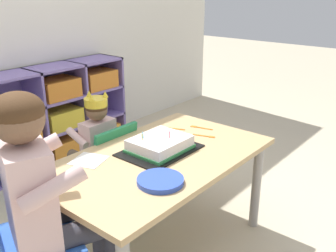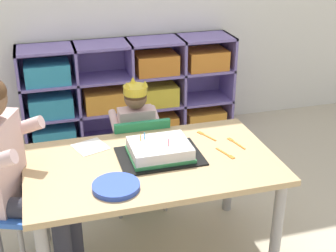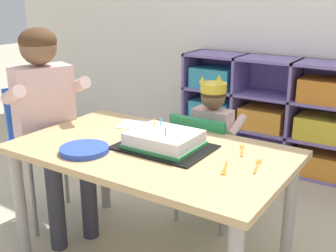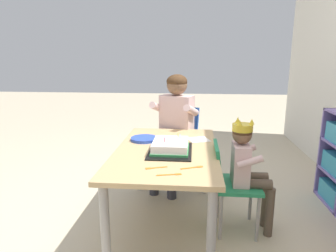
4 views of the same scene
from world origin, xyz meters
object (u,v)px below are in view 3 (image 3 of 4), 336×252
at_px(classroom_chair_blue, 206,160).
at_px(birthday_cake_on_tray, 164,141).
at_px(child_with_crown, 216,131).
at_px(classroom_chair_adult_side, 43,138).
at_px(paper_plate_stack, 84,150).
at_px(fork_at_table_front_edge, 257,165).
at_px(fork_beside_plate_stack, 242,150).
at_px(activity_table, 151,164).
at_px(fork_by_napkin, 225,169).
at_px(adult_helper_seated, 48,108).

bearing_deg(classroom_chair_blue, birthday_cake_on_tray, 92.08).
distance_m(child_with_crown, classroom_chair_adult_side, 0.96).
bearing_deg(paper_plate_stack, fork_at_table_front_edge, 21.19).
xyz_separation_m(fork_at_table_front_edge, fork_beside_plate_stack, (-0.12, 0.13, 0.00)).
relative_size(activity_table, classroom_chair_blue, 1.90).
xyz_separation_m(child_with_crown, fork_by_napkin, (0.34, -0.61, 0.07)).
bearing_deg(fork_by_napkin, activity_table, 65.42).
bearing_deg(classroom_chair_adult_side, child_with_crown, -36.61).
distance_m(activity_table, child_with_crown, 0.57).
bearing_deg(fork_at_table_front_edge, birthday_cake_on_tray, -98.40).
distance_m(classroom_chair_adult_side, fork_at_table_front_edge, 1.25).
height_order(activity_table, classroom_chair_blue, classroom_chair_blue).
xyz_separation_m(classroom_chair_blue, adult_helper_seated, (-0.70, -0.45, 0.29)).
relative_size(adult_helper_seated, fork_by_napkin, 8.25).
height_order(child_with_crown, fork_by_napkin, child_with_crown).
bearing_deg(birthday_cake_on_tray, classroom_chair_blue, 91.72).
height_order(child_with_crown, adult_helper_seated, adult_helper_seated).
relative_size(adult_helper_seated, fork_beside_plate_stack, 7.95).
height_order(classroom_chair_adult_side, adult_helper_seated, adult_helper_seated).
height_order(classroom_chair_blue, paper_plate_stack, classroom_chair_blue).
height_order(fork_by_napkin, fork_beside_plate_stack, same).
height_order(activity_table, paper_plate_stack, paper_plate_stack).
xyz_separation_m(classroom_chair_adult_side, fork_by_napkin, (1.15, -0.09, 0.12)).
bearing_deg(fork_by_napkin, child_with_crown, 10.22).
bearing_deg(child_with_crown, fork_by_napkin, 119.83).
bearing_deg(fork_by_napkin, adult_helper_seated, 68.36).
xyz_separation_m(adult_helper_seated, birthday_cake_on_tray, (0.71, 0.02, -0.06)).
distance_m(paper_plate_stack, fork_by_napkin, 0.62).
distance_m(child_with_crown, paper_plate_stack, 0.81).
relative_size(classroom_chair_adult_side, fork_at_table_front_edge, 5.26).
height_order(child_with_crown, fork_at_table_front_edge, child_with_crown).
distance_m(classroom_chair_blue, fork_beside_plate_stack, 0.46).
bearing_deg(fork_beside_plate_stack, activity_table, -83.67).
distance_m(paper_plate_stack, fork_at_table_front_edge, 0.74).
distance_m(child_with_crown, fork_beside_plate_stack, 0.50).
xyz_separation_m(classroom_chair_adult_side, paper_plate_stack, (0.56, -0.25, 0.13)).
bearing_deg(fork_at_table_front_edge, classroom_chair_blue, -145.04).
relative_size(adult_helper_seated, fork_at_table_front_edge, 7.52).
bearing_deg(fork_beside_plate_stack, adult_helper_seated, -102.10).
height_order(adult_helper_seated, paper_plate_stack, adult_helper_seated).
relative_size(classroom_chair_blue, fork_beside_plate_stack, 4.74).
relative_size(classroom_chair_adult_side, fork_beside_plate_stack, 5.56).
bearing_deg(fork_beside_plate_stack, classroom_chair_blue, -152.55).
distance_m(birthday_cake_on_tray, fork_at_table_front_edge, 0.43).
bearing_deg(fork_by_napkin, classroom_chair_adult_side, 66.50).
height_order(classroom_chair_adult_side, fork_by_napkin, classroom_chair_adult_side).
bearing_deg(classroom_chair_blue, classroom_chair_adult_side, 27.25).
bearing_deg(paper_plate_stack, adult_helper_seated, 155.19).
distance_m(child_with_crown, adult_helper_seated, 0.91).
relative_size(activity_table, paper_plate_stack, 5.77).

